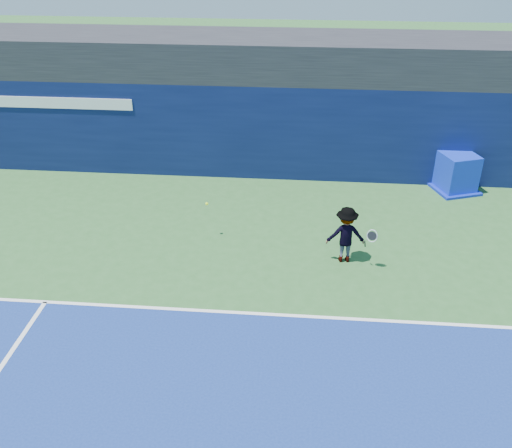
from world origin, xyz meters
name	(u,v)px	position (x,y,z in m)	size (l,w,h in m)	color
ground	(257,424)	(0.00, 0.00, 0.00)	(80.00, 80.00, 0.00)	#2D5E2A
baseline	(269,314)	(0.00, 3.00, 0.01)	(24.00, 0.10, 0.01)	white
stadium_band	(289,56)	(0.00, 11.50, 3.60)	(36.00, 3.00, 1.20)	black
back_wall_assembly	(286,130)	(0.00, 10.50, 1.50)	(36.00, 1.03, 3.00)	#0B143D
equipment_cart	(457,174)	(5.31, 9.71, 0.54)	(1.58, 1.58, 1.19)	#0D25BC
tennis_player	(346,235)	(1.71, 5.34, 0.73)	(1.22, 0.68, 1.46)	white
tennis_ball	(207,204)	(-1.85, 6.22, 0.97)	(0.08, 0.08, 0.08)	#DDFA1B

